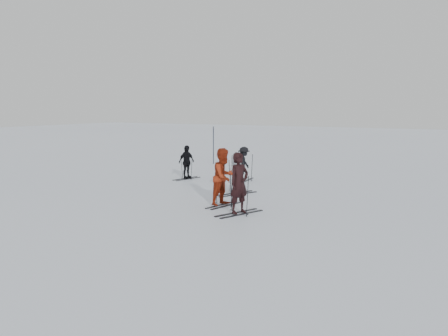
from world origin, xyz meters
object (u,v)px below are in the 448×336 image
Objects in this scene: skier_red at (224,178)px; piste_marker at (213,145)px; skier_uphill_left at (187,162)px; skier_near_dark at (239,184)px; skier_grey at (236,174)px; skier_uphill_far at (244,164)px.

piste_marker is at bearing 44.36° from skier_red.
skier_uphill_left is 0.70× the size of piste_marker.
skier_red reaches higher than skier_near_dark.
skier_red is at bearing -138.87° from skier_grey.
skier_uphill_far is at bearing 47.52° from skier_near_dark.
skier_near_dark is at bearing -125.29° from skier_grey.
skier_red is at bearing -167.58° from skier_uphill_far.
skier_near_dark is at bearing -116.16° from skier_red.
skier_near_dark is 3.19m from skier_grey.
piste_marker is (-5.36, 7.54, 0.34)m from skier_grey.
skier_grey is (-1.53, 2.79, -0.19)m from skier_near_dark.
skier_near_dark reaches higher than skier_grey.
skier_near_dark is 1.25× the size of skier_grey.
skier_red is 1.25× the size of skier_uphill_left.
skier_near_dark is 1.27m from skier_red.
skier_red reaches higher than skier_uphill_far.
skier_uphill_left is at bearing -73.12° from piste_marker.
skier_uphill_far is at bearing 30.99° from skier_red.
skier_uphill_left reaches higher than skier_grey.
skier_near_dark reaches higher than skier_uphill_far.
skier_uphill_left is at bearing 58.46° from skier_red.
skier_near_dark is 0.99× the size of skier_red.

